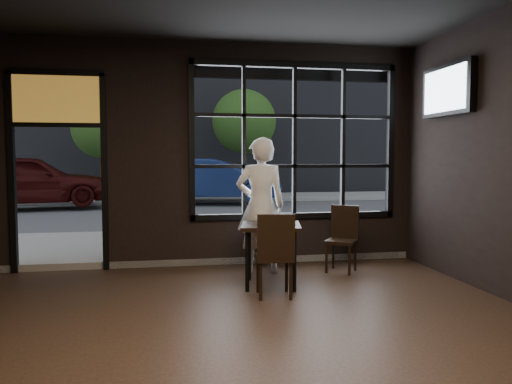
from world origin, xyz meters
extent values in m
cube|color=black|center=(0.00, 0.00, -0.01)|extent=(6.00, 7.00, 0.02)
cube|color=black|center=(1.20, 3.50, 1.80)|extent=(3.06, 0.12, 2.28)
cube|color=orange|center=(-2.10, 3.50, 2.35)|extent=(1.20, 0.06, 0.70)
cube|color=#545456|center=(0.00, 24.00, -0.02)|extent=(60.00, 41.00, 0.04)
cube|color=#5B5956|center=(0.00, 23.00, 7.50)|extent=(28.00, 12.00, 15.00)
cube|color=black|center=(0.58, 2.22, 0.38)|extent=(0.83, 0.83, 0.76)
cube|color=black|center=(0.53, 1.77, 0.48)|extent=(0.45, 0.45, 0.95)
cube|color=black|center=(1.68, 2.78, 0.45)|extent=(0.54, 0.54, 0.90)
imported|color=white|center=(0.59, 2.94, 0.91)|extent=(0.70, 0.48, 1.83)
imported|color=silver|center=(0.45, 2.18, 0.81)|extent=(0.16, 0.16, 0.10)
cube|color=black|center=(2.93, 2.32, 2.43)|extent=(0.13, 1.12, 0.66)
imported|color=navy|center=(0.95, 12.84, 0.81)|extent=(4.49, 2.30, 1.41)
imported|color=#320807|center=(-4.73, 12.06, 0.88)|extent=(4.86, 2.69, 1.57)
cylinder|color=#332114|center=(-2.96, 14.94, 0.98)|extent=(0.18, 0.18, 1.97)
sphere|color=#30591D|center=(-2.96, 14.94, 2.59)|extent=(2.15, 2.15, 2.15)
cylinder|color=#332114|center=(2.19, 15.00, 1.10)|extent=(0.20, 0.20, 2.20)
sphere|color=#265112|center=(2.19, 15.00, 2.90)|extent=(2.40, 2.40, 2.40)
camera|label=1|loc=(-0.62, -3.65, 1.57)|focal=35.00mm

